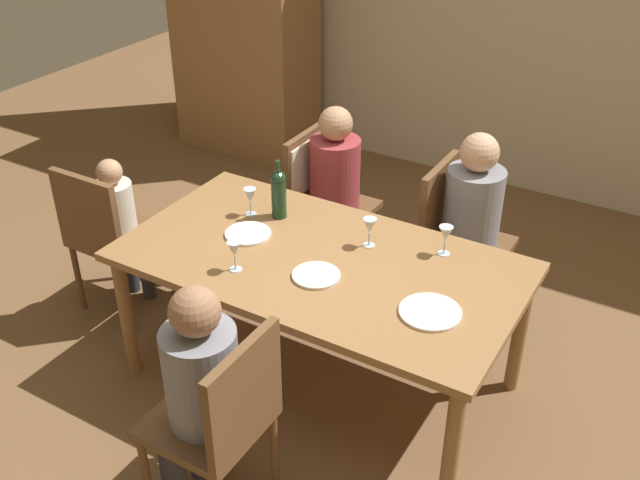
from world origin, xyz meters
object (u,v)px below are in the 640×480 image
Objects in this scene: chair_near at (223,416)px; wine_glass_centre at (234,250)px; person_man_bearded at (198,385)px; person_woman_host at (476,218)px; wine_glass_near_left at (370,227)px; chair_left_end at (107,231)px; handbag at (167,259)px; wine_glass_near_right at (250,196)px; dinner_plate_guest_right at (430,312)px; chair_far_left at (317,185)px; dinner_plate_guest_left at (248,234)px; armoire_cabinet at (243,17)px; person_child_small at (120,219)px; person_man_guest at (339,183)px; wine_bottle_tall_green at (279,192)px; dinner_plate_host at (316,275)px; wine_glass_far at (446,235)px; chair_far_right at (454,232)px; dining_table at (320,271)px.

chair_near is 6.17× the size of wine_glass_centre.
person_woman_host is at bearing -14.98° from person_man_bearded.
person_woman_host is 0.77m from wine_glass_near_left.
chair_left_end is 3.29× the size of handbag.
wine_glass_near_right is 1.19m from dinner_plate_guest_right.
chair_far_left is 4.00× the size of dinner_plate_guest_left.
armoire_cabinet is 2.33× the size of person_child_small.
person_man_guest is at bearing 134.79° from dinner_plate_guest_right.
wine_glass_centre is 0.56× the size of dinner_plate_guest_right.
chair_near is at bearing -124.95° from dinner_plate_guest_right.
handbag is at bearing 173.10° from wine_bottle_tall_green.
dinner_plate_host is at bearing 30.68° from chair_far_left.
wine_glass_far reaches higher than dinner_plate_guest_right.
dinner_plate_host is at bearing -6.84° from person_man_bearded.
dinner_plate_host is 0.83× the size of dinner_plate_guest_right.
person_child_small is at bearing -167.36° from wine_bottle_tall_green.
wine_glass_near_left reaches higher than dinner_plate_host.
chair_near is 1.00× the size of chair_far_left.
chair_far_left is at bearing -42.45° from armoire_cabinet.
person_woman_host is 0.85m from person_man_guest.
wine_bottle_tall_green reaches higher than dinner_plate_host.
chair_far_left is 0.76m from wine_glass_near_right.
wine_bottle_tall_green is 2.13× the size of wine_glass_near_left.
person_child_small is at bearing 173.17° from dinner_plate_host.
dinner_plate_guest_right is (1.00, -0.37, -0.13)m from wine_bottle_tall_green.
person_woman_host is (0.37, 1.79, 0.12)m from chair_near.
chair_left_end is 6.17× the size of wine_glass_far.
dinner_plate_host is at bearing -14.87° from chair_far_right.
chair_near reaches higher than wine_glass_near_right.
armoire_cabinet reaches higher than dining_table.
person_man_guest is at bearing 15.28° from chair_near.
dining_table is 0.58m from wine_glass_near_right.
armoire_cabinet is at bearing 107.03° from chair_left_end.
wine_glass_near_right is (0.81, 0.27, 0.32)m from chair_left_end.
chair_far_left is at bearing 138.70° from dinner_plate_guest_right.
person_man_bearded is (0.52, -1.79, 0.05)m from chair_far_left.
person_man_guest is at bearing 114.18° from dinner_plate_host.
person_woman_host is at bearing 90.00° from person_man_guest.
chair_far_left is 1.86m from person_man_bearded.
chair_near is 1.93m from handbag.
chair_left_end is (-1.33, -0.09, -0.14)m from dining_table.
wine_glass_far is at bearing 48.38° from dinner_plate_host.
person_man_bearded is 4.15× the size of dinner_plate_guest_right.
handbag is (-0.93, -0.54, -0.54)m from person_man_guest.
person_woman_host is 1.98m from person_child_small.
person_child_small is (-1.42, 0.92, 0.03)m from chair_near.
person_man_bearded is 1.35m from wine_glass_far.
wine_glass_near_right is at bearing -157.71° from wine_bottle_tall_green.
wine_glass_centre is at bearing 12.80° from chair_far_left.
chair_left_end reaches higher than handbag.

